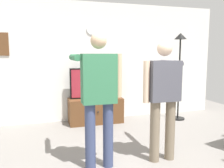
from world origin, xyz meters
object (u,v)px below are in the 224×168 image
at_px(tv_stand, 96,110).
at_px(wall_clock, 92,29).
at_px(person_standing_nearer_lamp, 99,92).
at_px(person_standing_nearer_couch, 163,93).
at_px(television, 95,83).
at_px(floor_lamp, 180,58).

xyz_separation_m(tv_stand, wall_clock, (0.00, 0.29, 1.82)).
relative_size(tv_stand, person_standing_nearer_lamp, 0.65).
distance_m(wall_clock, person_standing_nearer_lamp, 2.62).
bearing_deg(person_standing_nearer_couch, television, 103.40).
height_order(floor_lamp, person_standing_nearer_couch, floor_lamp).
distance_m(tv_stand, person_standing_nearer_couch, 2.28).
bearing_deg(person_standing_nearer_couch, wall_clock, 102.08).
bearing_deg(person_standing_nearer_couch, floor_lamp, 52.14).
height_order(tv_stand, wall_clock, wall_clock).
relative_size(television, floor_lamp, 0.55).
xyz_separation_m(wall_clock, floor_lamp, (1.93, -0.58, -0.66)).
bearing_deg(wall_clock, tv_stand, -90.00).
bearing_deg(tv_stand, wall_clock, 90.00).
relative_size(wall_clock, person_standing_nearer_couch, 0.14).
distance_m(wall_clock, floor_lamp, 2.12).
distance_m(tv_stand, floor_lamp, 2.27).
height_order(wall_clock, person_standing_nearer_couch, wall_clock).
distance_m(television, person_standing_nearer_lamp, 2.16).
relative_size(tv_stand, person_standing_nearer_couch, 0.69).
relative_size(television, person_standing_nearer_lamp, 0.61).
xyz_separation_m(television, wall_clock, (0.00, 0.24, 1.20)).
distance_m(floor_lamp, person_standing_nearer_lamp, 2.97).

